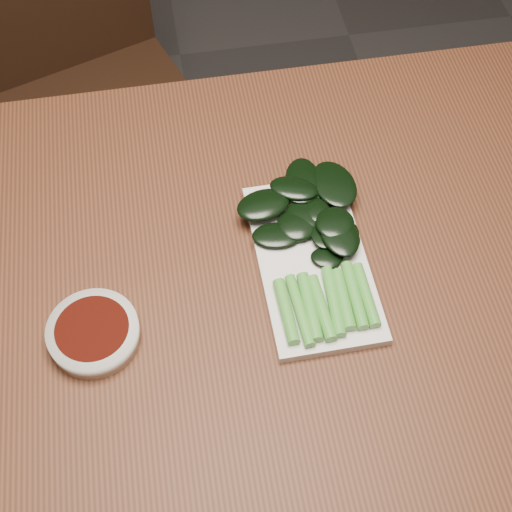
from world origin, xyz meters
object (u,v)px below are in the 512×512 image
object	(u,v)px
sauce_bowl	(94,333)
serving_plate	(312,262)
gai_lan	(313,232)
chair_far	(78,90)
table	(244,315)

from	to	relation	value
sauce_bowl	serving_plate	bearing A→B (deg)	11.95
sauce_bowl	serving_plate	world-z (taller)	sauce_bowl
serving_plate	gai_lan	world-z (taller)	gai_lan
chair_far	gai_lan	xyz separation A→B (m)	(0.35, -0.64, 0.29)
sauce_bowl	gai_lan	world-z (taller)	gai_lan
serving_plate	chair_far	bearing A→B (deg)	117.02
chair_far	sauce_bowl	bearing A→B (deg)	-105.39
chair_far	gai_lan	size ratio (longest dim) A/B	3.05
chair_far	serving_plate	size ratio (longest dim) A/B	3.31
chair_far	gai_lan	bearing A→B (deg)	-80.64
serving_plate	table	bearing A→B (deg)	-167.23
chair_far	serving_plate	xyz separation A→B (m)	(0.34, -0.67, 0.27)
sauce_bowl	gai_lan	bearing A→B (deg)	17.82
table	gai_lan	bearing A→B (deg)	28.30
chair_far	serving_plate	world-z (taller)	chair_far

